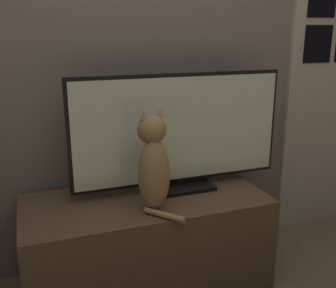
{
  "coord_description": "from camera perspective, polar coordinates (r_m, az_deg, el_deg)",
  "views": [
    {
      "loc": [
        -0.52,
        -0.84,
        1.3
      ],
      "look_at": [
        0.11,
        0.87,
        0.77
      ],
      "focal_mm": 42.0,
      "sensor_mm": 36.0,
      "label": 1
    }
  ],
  "objects": [
    {
      "name": "cat",
      "position": [
        1.8,
        -2.02,
        -2.99
      ],
      "size": [
        0.17,
        0.28,
        0.48
      ],
      "rotation": [
        0.0,
        0.0,
        0.1
      ],
      "color": "#997547",
      "rests_on": "tv_stand"
    },
    {
      "name": "wall_back",
      "position": [
        2.13,
        -6.24,
        16.08
      ],
      "size": [
        4.8,
        0.05,
        2.6
      ],
      "color": "#756B5B",
      "rests_on": "ground_plane"
    },
    {
      "name": "tv_stand",
      "position": [
        2.11,
        -3.16,
        -13.92
      ],
      "size": [
        1.22,
        0.55,
        0.49
      ],
      "color": "brown",
      "rests_on": "ground_plane"
    },
    {
      "name": "tv",
      "position": [
        2.02,
        1.67,
        1.64
      ],
      "size": [
        1.13,
        0.21,
        0.61
      ],
      "color": "black",
      "rests_on": "tv_stand"
    }
  ]
}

